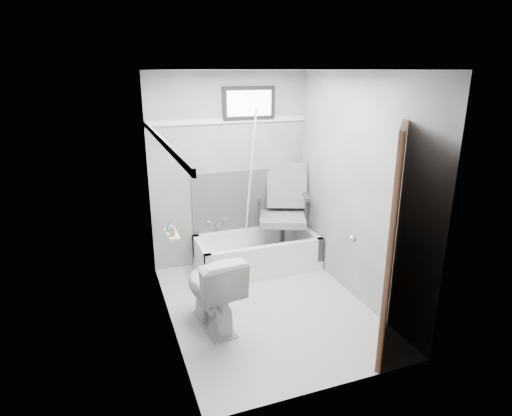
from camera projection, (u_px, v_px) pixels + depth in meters
name	position (u px, v px, depth m)	size (l,w,h in m)	color
floor	(267.00, 307.00, 4.54)	(2.60, 2.60, 0.00)	silver
ceiling	(269.00, 70.00, 3.81)	(2.60, 2.60, 0.00)	silver
wall_back	(230.00, 171.00, 5.34)	(2.00, 0.02, 2.40)	slate
wall_front	(336.00, 248.00, 3.01)	(2.00, 0.02, 2.40)	slate
wall_left	(165.00, 210.00, 3.85)	(0.02, 2.60, 2.40)	slate
wall_right	(356.00, 190.00, 4.50)	(0.02, 2.60, 2.40)	slate
bathtub	(257.00, 252.00, 5.38)	(1.50, 0.70, 0.42)	white
office_chair	(283.00, 212.00, 5.36)	(0.67, 0.67, 1.16)	slate
toilet	(212.00, 289.00, 4.11)	(0.44, 0.79, 0.77)	silver
door	(441.00, 254.00, 3.41)	(0.78, 0.78, 2.00)	brown
window	(249.00, 103.00, 5.15)	(0.66, 0.04, 0.40)	black
backerboard	(249.00, 200.00, 5.53)	(1.50, 0.02, 0.78)	#4C4C4F
trim_back	(229.00, 121.00, 5.13)	(2.00, 0.02, 0.06)	white
trim_left	(162.00, 141.00, 3.66)	(0.02, 2.60, 0.06)	white
pole	(250.00, 186.00, 5.23)	(0.02, 0.02, 1.95)	white
shelf	(172.00, 234.00, 4.10)	(0.10, 0.32, 0.03)	white
soap_bottle_a	(172.00, 230.00, 4.00)	(0.05, 0.05, 0.12)	#9F894F
soap_bottle_b	(170.00, 226.00, 4.13)	(0.08, 0.08, 0.10)	slate
faucet	(217.00, 222.00, 5.44)	(0.26, 0.10, 0.16)	silver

